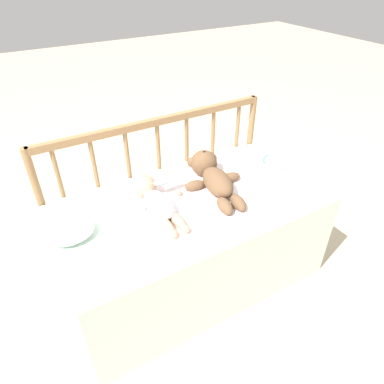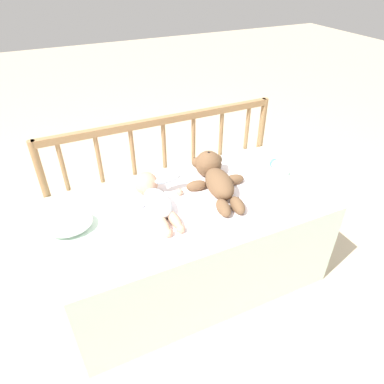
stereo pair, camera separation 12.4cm
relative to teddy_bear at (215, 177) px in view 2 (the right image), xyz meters
The scene contains 8 objects.
ground_plane 0.59m from the teddy_bear, 155.05° to the right, with size 12.00×12.00×0.00m, color #C6B293.
crib_mattress 0.36m from the teddy_bear, 155.05° to the right, with size 1.29×0.68×0.51m.
crib_rail 0.33m from the teddy_bear, 119.42° to the left, with size 1.29×0.04×0.81m.
blanket 0.19m from the teddy_bear, 160.94° to the right, with size 0.87×0.55×0.01m.
teddy_bear is the anchor object (origin of this frame).
baby 0.33m from the teddy_bear, behind, with size 0.33×0.42×0.12m.
baby_bottle 0.39m from the teddy_bear, ahead, with size 0.05×0.14×0.05m.
small_pillow 0.73m from the teddy_bear, behind, with size 0.20×0.17×0.06m.
Camera 2 is at (-0.55, -1.19, 1.51)m, focal length 32.00 mm.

